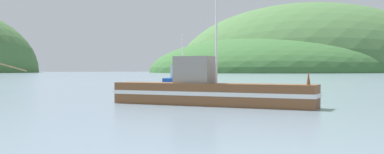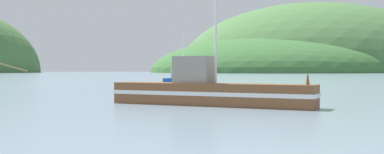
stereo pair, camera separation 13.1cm
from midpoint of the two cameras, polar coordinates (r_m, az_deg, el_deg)
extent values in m
ellipsoid|color=#47703D|center=(279.25, 15.25, 0.60)|extent=(163.56, 130.85, 80.90)
ellipsoid|color=#386633|center=(248.81, 10.63, 0.57)|extent=(136.34, 109.07, 38.73)
cube|color=#19479E|center=(48.18, -1.23, -0.69)|extent=(5.17, 10.44, 1.09)
cube|color=white|center=(48.18, -1.23, -0.62)|extent=(5.22, 10.54, 0.20)
cone|color=#19479E|center=(52.91, -0.28, 0.44)|extent=(0.26, 0.26, 0.70)
cube|color=silver|center=(47.38, -1.40, 0.72)|extent=(2.21, 2.89, 1.28)
cylinder|color=silver|center=(48.95, -1.06, 2.67)|extent=(0.12, 0.12, 4.60)
cube|color=white|center=(49.08, -1.06, 5.50)|extent=(0.15, 0.35, 0.20)
cube|color=brown|center=(24.72, 2.40, -2.20)|extent=(10.19, 8.02, 1.21)
cube|color=white|center=(24.72, 2.40, -2.06)|extent=(10.30, 8.10, 0.22)
cone|color=brown|center=(23.14, 14.46, -0.08)|extent=(0.28, 0.28, 0.70)
cube|color=gray|center=(25.08, 0.32, 0.93)|extent=(2.36, 2.16, 1.48)
cylinder|color=silver|center=(24.61, 3.15, 5.06)|extent=(0.12, 0.12, 5.03)
camera|label=1|loc=(0.07, -89.89, 0.00)|focal=42.54mm
camera|label=2|loc=(0.07, 90.11, 0.00)|focal=42.54mm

